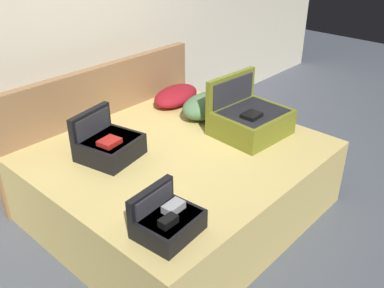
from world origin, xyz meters
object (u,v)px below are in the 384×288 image
(bed, at_px, (179,181))
(hard_case_large, at_px, (250,119))
(hard_case_small, at_px, (167,220))
(hard_case_medium, at_px, (108,144))
(pillow_center_head, at_px, (207,105))
(pillow_near_headboard, at_px, (176,96))

(bed, height_order, hard_case_large, hard_case_large)
(bed, height_order, hard_case_small, hard_case_small)
(bed, relative_size, hard_case_small, 5.44)
(hard_case_small, bearing_deg, hard_case_medium, 66.71)
(hard_case_small, height_order, pillow_center_head, hard_case_small)
(hard_case_large, distance_m, hard_case_medium, 1.11)
(hard_case_medium, relative_size, hard_case_small, 1.26)
(bed, relative_size, hard_case_large, 3.47)
(bed, distance_m, hard_case_medium, 0.63)
(pillow_near_headboard, bearing_deg, pillow_center_head, -93.24)
(hard_case_large, height_order, hard_case_medium, hard_case_large)
(bed, distance_m, hard_case_small, 0.99)
(bed, relative_size, pillow_center_head, 3.90)
(hard_case_medium, bearing_deg, pillow_near_headboard, 5.79)
(hard_case_small, xyz_separation_m, pillow_center_head, (1.29, 0.83, 0.02))
(hard_case_large, bearing_deg, pillow_center_head, 92.03)
(pillow_near_headboard, bearing_deg, hard_case_medium, -162.35)
(hard_case_medium, relative_size, pillow_center_head, 0.90)
(bed, height_order, hard_case_medium, hard_case_medium)
(hard_case_large, bearing_deg, bed, 162.69)
(hard_case_large, relative_size, pillow_center_head, 1.12)
(pillow_near_headboard, relative_size, pillow_center_head, 1.02)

